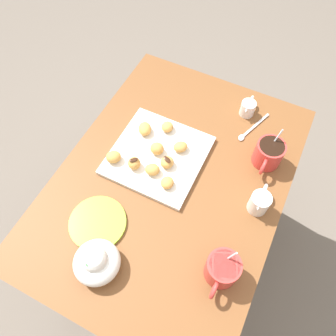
{
  "coord_description": "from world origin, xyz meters",
  "views": [
    {
      "loc": [
        0.44,
        0.21,
        1.65
      ],
      "look_at": [
        -0.02,
        -0.02,
        0.75
      ],
      "focal_mm": 34.74,
      "sensor_mm": 36.0,
      "label": 1
    }
  ],
  "objects_px": {
    "beignet_2": "(145,129)",
    "beignet_4": "(166,182)",
    "ice_cream_bowl": "(96,262)",
    "coffee_mug_red_left": "(269,153)",
    "saucer_lime_left": "(98,223)",
    "beignet_5": "(152,170)",
    "chocolate_sauce_pitcher": "(248,108)",
    "beignet_1": "(181,147)",
    "beignet_6": "(167,127)",
    "pastry_plate_square": "(158,155)",
    "beignet_8": "(114,157)",
    "dining_table": "(171,199)",
    "coffee_mug_red_right": "(222,269)",
    "cream_pitcher_white": "(260,202)",
    "beignet_0": "(157,148)",
    "beignet_3": "(167,162)",
    "beignet_7": "(134,163)"
  },
  "relations": [
    {
      "from": "ice_cream_bowl",
      "to": "pastry_plate_square",
      "type": "bearing_deg",
      "value": -177.55
    },
    {
      "from": "beignet_4",
      "to": "beignet_5",
      "type": "bearing_deg",
      "value": -109.49
    },
    {
      "from": "cream_pitcher_white",
      "to": "beignet_4",
      "type": "distance_m",
      "value": 0.29
    },
    {
      "from": "ice_cream_bowl",
      "to": "chocolate_sauce_pitcher",
      "type": "bearing_deg",
      "value": 165.08
    },
    {
      "from": "beignet_1",
      "to": "beignet_7",
      "type": "relative_size",
      "value": 1.1
    },
    {
      "from": "beignet_6",
      "to": "beignet_7",
      "type": "bearing_deg",
      "value": -9.37
    },
    {
      "from": "pastry_plate_square",
      "to": "coffee_mug_red_left",
      "type": "bearing_deg",
      "value": 113.45
    },
    {
      "from": "beignet_2",
      "to": "beignet_4",
      "type": "xyz_separation_m",
      "value": [
        0.15,
        0.15,
        -0.0
      ]
    },
    {
      "from": "coffee_mug_red_left",
      "to": "beignet_4",
      "type": "distance_m",
      "value": 0.34
    },
    {
      "from": "beignet_1",
      "to": "beignet_6",
      "type": "distance_m",
      "value": 0.09
    },
    {
      "from": "pastry_plate_square",
      "to": "beignet_7",
      "type": "distance_m",
      "value": 0.09
    },
    {
      "from": "beignet_3",
      "to": "beignet_7",
      "type": "height_order",
      "value": "beignet_7"
    },
    {
      "from": "dining_table",
      "to": "beignet_8",
      "type": "xyz_separation_m",
      "value": [
        0.02,
        -0.2,
        0.18
      ]
    },
    {
      "from": "coffee_mug_red_left",
      "to": "beignet_8",
      "type": "bearing_deg",
      "value": -63.17
    },
    {
      "from": "coffee_mug_red_right",
      "to": "saucer_lime_left",
      "type": "bearing_deg",
      "value": -86.2
    },
    {
      "from": "saucer_lime_left",
      "to": "beignet_5",
      "type": "xyz_separation_m",
      "value": [
        -0.22,
        0.07,
        0.03
      ]
    },
    {
      "from": "dining_table",
      "to": "ice_cream_bowl",
      "type": "relative_size",
      "value": 7.51
    },
    {
      "from": "cream_pitcher_white",
      "to": "beignet_1",
      "type": "distance_m",
      "value": 0.31
    },
    {
      "from": "pastry_plate_square",
      "to": "beignet_8",
      "type": "distance_m",
      "value": 0.15
    },
    {
      "from": "ice_cream_bowl",
      "to": "saucer_lime_left",
      "type": "height_order",
      "value": "ice_cream_bowl"
    },
    {
      "from": "chocolate_sauce_pitcher",
      "to": "beignet_5",
      "type": "xyz_separation_m",
      "value": [
        0.38,
        -0.19,
        0.0
      ]
    },
    {
      "from": "beignet_6",
      "to": "beignet_7",
      "type": "relative_size",
      "value": 1.0
    },
    {
      "from": "coffee_mug_red_right",
      "to": "beignet_1",
      "type": "relative_size",
      "value": 2.93
    },
    {
      "from": "beignet_2",
      "to": "beignet_3",
      "type": "xyz_separation_m",
      "value": [
        0.09,
        0.13,
        -0.0
      ]
    },
    {
      "from": "saucer_lime_left",
      "to": "beignet_8",
      "type": "relative_size",
      "value": 3.49
    },
    {
      "from": "cream_pitcher_white",
      "to": "beignet_8",
      "type": "bearing_deg",
      "value": -83.54
    },
    {
      "from": "coffee_mug_red_left",
      "to": "beignet_2",
      "type": "bearing_deg",
      "value": -78.97
    },
    {
      "from": "ice_cream_bowl",
      "to": "beignet_5",
      "type": "xyz_separation_m",
      "value": [
        -0.32,
        -0.0,
        -0.01
      ]
    },
    {
      "from": "beignet_1",
      "to": "saucer_lime_left",
      "type": "bearing_deg",
      "value": -18.4
    },
    {
      "from": "beignet_2",
      "to": "beignet_5",
      "type": "relative_size",
      "value": 1.17
    },
    {
      "from": "coffee_mug_red_left",
      "to": "pastry_plate_square",
      "type": "bearing_deg",
      "value": -66.55
    },
    {
      "from": "cream_pitcher_white",
      "to": "beignet_1",
      "type": "bearing_deg",
      "value": -105.01
    },
    {
      "from": "beignet_2",
      "to": "beignet_1",
      "type": "bearing_deg",
      "value": 85.01
    },
    {
      "from": "beignet_0",
      "to": "beignet_6",
      "type": "xyz_separation_m",
      "value": [
        -0.1,
        -0.01,
        -0.0
      ]
    },
    {
      "from": "cream_pitcher_white",
      "to": "beignet_6",
      "type": "bearing_deg",
      "value": -109.8
    },
    {
      "from": "chocolate_sauce_pitcher",
      "to": "cream_pitcher_white",
      "type": "bearing_deg",
      "value": 24.23
    },
    {
      "from": "saucer_lime_left",
      "to": "beignet_0",
      "type": "height_order",
      "value": "beignet_0"
    },
    {
      "from": "beignet_6",
      "to": "beignet_3",
      "type": "bearing_deg",
      "value": 26.09
    },
    {
      "from": "ice_cream_bowl",
      "to": "beignet_1",
      "type": "distance_m",
      "value": 0.44
    },
    {
      "from": "coffee_mug_red_right",
      "to": "cream_pitcher_white",
      "type": "relative_size",
      "value": 1.32
    },
    {
      "from": "ice_cream_bowl",
      "to": "beignet_4",
      "type": "relative_size",
      "value": 3.01
    },
    {
      "from": "coffee_mug_red_left",
      "to": "saucer_lime_left",
      "type": "distance_m",
      "value": 0.57
    },
    {
      "from": "dining_table",
      "to": "coffee_mug_red_right",
      "type": "relative_size",
      "value": 7.02
    },
    {
      "from": "coffee_mug_red_right",
      "to": "beignet_8",
      "type": "bearing_deg",
      "value": -112.11
    },
    {
      "from": "beignet_0",
      "to": "beignet_2",
      "type": "distance_m",
      "value": 0.09
    },
    {
      "from": "ice_cream_bowl",
      "to": "chocolate_sauce_pitcher",
      "type": "xyz_separation_m",
      "value": [
        -0.7,
        0.19,
        -0.01
      ]
    },
    {
      "from": "dining_table",
      "to": "beignet_1",
      "type": "bearing_deg",
      "value": -169.76
    },
    {
      "from": "pastry_plate_square",
      "to": "chocolate_sauce_pitcher",
      "type": "height_order",
      "value": "chocolate_sauce_pitcher"
    },
    {
      "from": "saucer_lime_left",
      "to": "beignet_5",
      "type": "bearing_deg",
      "value": 162.36
    },
    {
      "from": "beignet_3",
      "to": "beignet_5",
      "type": "bearing_deg",
      "value": -33.56
    }
  ]
}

